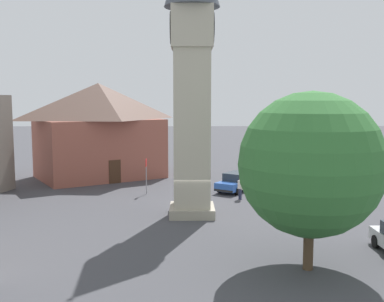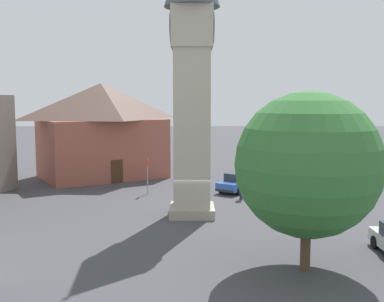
{
  "view_description": "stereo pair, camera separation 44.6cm",
  "coord_description": "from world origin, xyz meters",
  "px_view_note": "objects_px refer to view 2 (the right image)",
  "views": [
    {
      "loc": [
        -28.73,
        0.34,
        7.41
      ],
      "look_at": [
        0.0,
        0.0,
        4.17
      ],
      "focal_mm": 42.53,
      "sensor_mm": 36.0,
      "label": 1
    },
    {
      "loc": [
        -28.73,
        -0.11,
        7.41
      ],
      "look_at": [
        0.0,
        0.0,
        4.17
      ],
      "focal_mm": 42.53,
      "sensor_mm": 36.0,
      "label": 2
    }
  ],
  "objects_px": {
    "car_silver_kerb": "(324,180)",
    "pedestrian": "(241,186)",
    "building_corner_back": "(102,129)",
    "road_sign": "(148,170)",
    "clock_tower": "(192,42)",
    "tree": "(308,165)",
    "car_blue_kerb": "(238,182)"
  },
  "relations": [
    {
      "from": "car_silver_kerb",
      "to": "pedestrian",
      "type": "height_order",
      "value": "pedestrian"
    },
    {
      "from": "building_corner_back",
      "to": "road_sign",
      "type": "xyz_separation_m",
      "value": [
        -8.01,
        -5.17,
        -2.7
      ]
    },
    {
      "from": "clock_tower",
      "to": "tree",
      "type": "height_order",
      "value": "clock_tower"
    },
    {
      "from": "clock_tower",
      "to": "pedestrian",
      "type": "relative_size",
      "value": 11.12
    },
    {
      "from": "car_blue_kerb",
      "to": "car_silver_kerb",
      "type": "xyz_separation_m",
      "value": [
        0.87,
        -7.23,
        0.0
      ]
    },
    {
      "from": "pedestrian",
      "to": "building_corner_back",
      "type": "height_order",
      "value": "building_corner_back"
    },
    {
      "from": "car_silver_kerb",
      "to": "car_blue_kerb",
      "type": "bearing_deg",
      "value": 96.82
    },
    {
      "from": "tree",
      "to": "road_sign",
      "type": "distance_m",
      "value": 18.41
    },
    {
      "from": "car_blue_kerb",
      "to": "road_sign",
      "type": "xyz_separation_m",
      "value": [
        -1.11,
        7.22,
        1.14
      ]
    },
    {
      "from": "clock_tower",
      "to": "building_corner_back",
      "type": "xyz_separation_m",
      "value": [
        14.59,
        8.69,
        -6.38
      ]
    },
    {
      "from": "tree",
      "to": "car_silver_kerb",
      "type": "bearing_deg",
      "value": -18.21
    },
    {
      "from": "clock_tower",
      "to": "building_corner_back",
      "type": "relative_size",
      "value": 1.36
    },
    {
      "from": "clock_tower",
      "to": "tree",
      "type": "bearing_deg",
      "value": -152.35
    },
    {
      "from": "pedestrian",
      "to": "road_sign",
      "type": "xyz_separation_m",
      "value": [
        2.02,
        7.17,
        0.89
      ]
    },
    {
      "from": "clock_tower",
      "to": "car_blue_kerb",
      "type": "relative_size",
      "value": 4.33
    },
    {
      "from": "pedestrian",
      "to": "road_sign",
      "type": "distance_m",
      "value": 7.5
    },
    {
      "from": "tree",
      "to": "building_corner_back",
      "type": "distance_m",
      "value": 27.71
    },
    {
      "from": "car_blue_kerb",
      "to": "pedestrian",
      "type": "distance_m",
      "value": 3.15
    },
    {
      "from": "car_blue_kerb",
      "to": "building_corner_back",
      "type": "distance_m",
      "value": 14.68
    },
    {
      "from": "car_blue_kerb",
      "to": "road_sign",
      "type": "relative_size",
      "value": 1.55
    },
    {
      "from": "car_silver_kerb",
      "to": "clock_tower",
      "type": "bearing_deg",
      "value": 128.07
    },
    {
      "from": "clock_tower",
      "to": "car_silver_kerb",
      "type": "bearing_deg",
      "value": -51.93
    },
    {
      "from": "pedestrian",
      "to": "tree",
      "type": "bearing_deg",
      "value": -174.57
    },
    {
      "from": "pedestrian",
      "to": "building_corner_back",
      "type": "relative_size",
      "value": 0.12
    },
    {
      "from": "car_blue_kerb",
      "to": "building_corner_back",
      "type": "xyz_separation_m",
      "value": [
        6.89,
        12.39,
        3.84
      ]
    },
    {
      "from": "clock_tower",
      "to": "building_corner_back",
      "type": "bearing_deg",
      "value": 30.78
    },
    {
      "from": "car_silver_kerb",
      "to": "pedestrian",
      "type": "relative_size",
      "value": 2.63
    },
    {
      "from": "tree",
      "to": "building_corner_back",
      "type": "xyz_separation_m",
      "value": [
        24.1,
        13.67,
        -0.06
      ]
    },
    {
      "from": "car_silver_kerb",
      "to": "building_corner_back",
      "type": "xyz_separation_m",
      "value": [
        6.03,
        19.62,
        3.84
      ]
    },
    {
      "from": "car_silver_kerb",
      "to": "building_corner_back",
      "type": "bearing_deg",
      "value": 72.92
    },
    {
      "from": "clock_tower",
      "to": "car_blue_kerb",
      "type": "xyz_separation_m",
      "value": [
        7.7,
        -3.7,
        -10.21
      ]
    },
    {
      "from": "building_corner_back",
      "to": "car_blue_kerb",
      "type": "bearing_deg",
      "value": -119.09
    }
  ]
}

